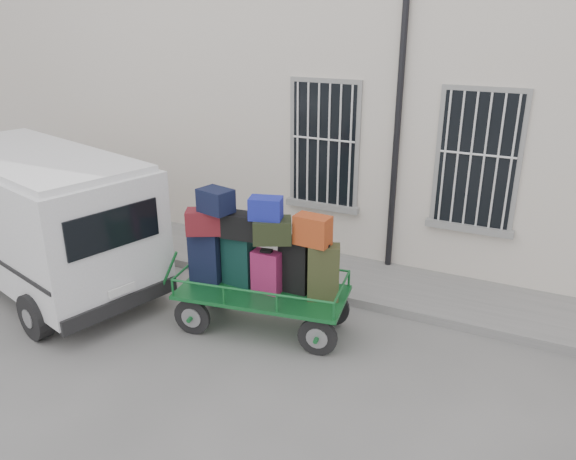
# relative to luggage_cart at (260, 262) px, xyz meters

# --- Properties ---
(ground) EXTENTS (80.00, 80.00, 0.00)m
(ground) POSITION_rel_luggage_cart_xyz_m (0.20, -0.13, -1.10)
(ground) COLOR #61605C
(ground) RESTS_ON ground
(building) EXTENTS (24.00, 5.15, 6.00)m
(building) POSITION_rel_luggage_cart_xyz_m (0.20, 5.37, 1.90)
(building) COLOR beige
(building) RESTS_ON ground
(sidewalk) EXTENTS (24.00, 1.70, 0.15)m
(sidewalk) POSITION_rel_luggage_cart_xyz_m (0.20, 2.07, -1.03)
(sidewalk) COLOR slate
(sidewalk) RESTS_ON ground
(luggage_cart) EXTENTS (2.98, 1.51, 2.17)m
(luggage_cart) POSITION_rel_luggage_cart_xyz_m (0.00, 0.00, 0.00)
(luggage_cart) COLOR black
(luggage_cart) RESTS_ON ground
(van) EXTENTS (5.05, 3.16, 2.37)m
(van) POSITION_rel_luggage_cart_xyz_m (-4.04, -0.36, 0.26)
(van) COLOR silver
(van) RESTS_ON ground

